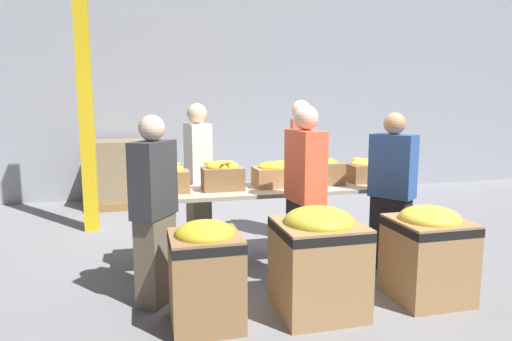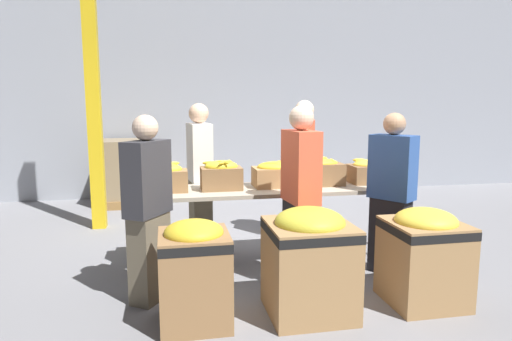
{
  "view_description": "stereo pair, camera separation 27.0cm",
  "coord_description": "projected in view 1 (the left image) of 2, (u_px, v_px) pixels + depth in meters",
  "views": [
    {
      "loc": [
        -1.36,
        -4.52,
        1.7
      ],
      "look_at": [
        -0.16,
        0.19,
        0.96
      ],
      "focal_mm": 32.0,
      "sensor_mm": 36.0,
      "label": 1
    },
    {
      "loc": [
        -1.1,
        -4.58,
        1.7
      ],
      "look_at": [
        -0.16,
        0.19,
        0.96
      ],
      "focal_mm": 32.0,
      "sensor_mm": 36.0,
      "label": 2
    }
  ],
  "objects": [
    {
      "name": "sorting_table",
      "position": [
        275.0,
        192.0,
        4.8
      ],
      "size": [
        2.77,
        0.72,
        0.81
      ],
      "color": "#B2A893",
      "rests_on": "ground_plane"
    },
    {
      "name": "volunteer_0",
      "position": [
        198.0,
        178.0,
        5.19
      ],
      "size": [
        0.28,
        0.47,
        1.68
      ],
      "rotation": [
        0.0,
        0.0,
        -1.45
      ],
      "color": "#6B604C",
      "rests_on": "ground_plane"
    },
    {
      "name": "donation_bin_2",
      "position": [
        428.0,
        250.0,
        3.91
      ],
      "size": [
        0.61,
        0.61,
        0.82
      ],
      "color": "#A37A4C",
      "rests_on": "ground_plane"
    },
    {
      "name": "donation_bin_1",
      "position": [
        318.0,
        257.0,
        3.66
      ],
      "size": [
        0.66,
        0.66,
        0.87
      ],
      "color": "#A37A4C",
      "rests_on": "ground_plane"
    },
    {
      "name": "volunteer_3",
      "position": [
        305.0,
        197.0,
        4.18
      ],
      "size": [
        0.27,
        0.47,
        1.67
      ],
      "rotation": [
        0.0,
        0.0,
        1.67
      ],
      "color": "black",
      "rests_on": "ground_plane"
    },
    {
      "name": "ground_plane",
      "position": [
        275.0,
        261.0,
        4.92
      ],
      "size": [
        30.0,
        30.0,
        0.0
      ],
      "primitive_type": "plane",
      "color": "gray"
    },
    {
      "name": "support_pillar",
      "position": [
        84.0,
        78.0,
        5.8
      ],
      "size": [
        0.18,
        0.18,
        4.0
      ],
      "color": "gold",
      "rests_on": "ground_plane"
    },
    {
      "name": "wall_back",
      "position": [
        216.0,
        85.0,
        8.2
      ],
      "size": [
        16.0,
        0.08,
        4.0
      ],
      "color": "#9399A3",
      "rests_on": "ground_plane"
    },
    {
      "name": "banana_box_1",
      "position": [
        223.0,
        175.0,
        4.63
      ],
      "size": [
        0.41,
        0.3,
        0.31
      ],
      "color": "olive",
      "rests_on": "sorting_table"
    },
    {
      "name": "volunteer_1",
      "position": [
        154.0,
        212.0,
        3.78
      ],
      "size": [
        0.41,
        0.47,
        1.59
      ],
      "rotation": [
        0.0,
        0.0,
        0.99
      ],
      "color": "#6B604C",
      "rests_on": "ground_plane"
    },
    {
      "name": "donation_bin_0",
      "position": [
        206.0,
        270.0,
        3.44
      ],
      "size": [
        0.53,
        0.53,
        0.82
      ],
      "color": "olive",
      "rests_on": "ground_plane"
    },
    {
      "name": "volunteer_2",
      "position": [
        300.0,
        171.0,
        5.62
      ],
      "size": [
        0.34,
        0.5,
        1.71
      ],
      "rotation": [
        0.0,
        0.0,
        -1.83
      ],
      "color": "#2D3856",
      "rests_on": "ground_plane"
    },
    {
      "name": "pallet_stack_0",
      "position": [
        116.0,
        174.0,
        7.45
      ],
      "size": [
        0.91,
        0.91,
        1.07
      ],
      "color": "olive",
      "rests_on": "ground_plane"
    },
    {
      "name": "banana_box_4",
      "position": [
        367.0,
        170.0,
        5.11
      ],
      "size": [
        0.44,
        0.33,
        0.27
      ],
      "color": "olive",
      "rests_on": "sorting_table"
    },
    {
      "name": "banana_box_0",
      "position": [
        164.0,
        179.0,
        4.49
      ],
      "size": [
        0.48,
        0.26,
        0.3
      ],
      "color": "olive",
      "rests_on": "sorting_table"
    },
    {
      "name": "banana_box_3",
      "position": [
        320.0,
        171.0,
        4.94
      ],
      "size": [
        0.48,
        0.29,
        0.31
      ],
      "color": "olive",
      "rests_on": "sorting_table"
    },
    {
      "name": "banana_box_2",
      "position": [
        276.0,
        174.0,
        4.84
      ],
      "size": [
        0.46,
        0.34,
        0.28
      ],
      "color": "#A37A4C",
      "rests_on": "sorting_table"
    },
    {
      "name": "volunteer_4",
      "position": [
        392.0,
        193.0,
        4.54
      ],
      "size": [
        0.42,
        0.47,
        1.59
      ],
      "rotation": [
        0.0,
        0.0,
        2.17
      ],
      "color": "black",
      "rests_on": "ground_plane"
    }
  ]
}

